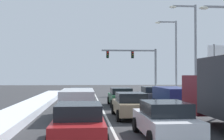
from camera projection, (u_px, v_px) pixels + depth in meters
ground_plane at (133, 116)px, 18.16m from camera, size 120.00×120.00×0.00m
lane_stripe_between_right_lane_and_center_lane at (148, 109)px, 21.78m from camera, size 0.14×38.37×0.01m
lane_stripe_between_center_lane_and_left_lane at (103, 110)px, 21.48m from camera, size 0.14×38.37×0.01m
snow_bank_right_shoulder at (215, 106)px, 22.27m from camera, size 2.12×38.37×0.47m
snow_bank_left_shoulder at (30, 107)px, 21.00m from camera, size 2.13×38.37×0.45m
suv_navy_right_lane_second at (173, 96)px, 21.10m from camera, size 2.16×4.90×1.67m
sedan_charcoal_right_lane_third at (152, 95)px, 27.01m from camera, size 2.00×4.50×1.51m
sedan_white_center_lane_nearest at (165, 120)px, 11.55m from camera, size 2.00×4.50×1.51m
sedan_tan_center_lane_second at (130, 105)px, 17.56m from camera, size 2.00×4.50×1.51m
sedan_green_center_lane_third at (121, 97)px, 24.26m from camera, size 2.00×4.50×1.51m
sedan_red_left_lane_nearest at (79, 123)px, 10.81m from camera, size 2.00×4.50×1.51m
suv_silver_left_lane_second at (78, 100)px, 17.79m from camera, size 2.16×4.90×1.67m
sedan_gray_left_lane_third at (80, 97)px, 24.33m from camera, size 2.00×4.50×1.51m
traffic_light_gantry at (139, 61)px, 39.46m from camera, size 7.54×0.47×6.20m
street_lamp_right_mid at (192, 45)px, 27.60m from camera, size 2.66×0.36×9.31m
street_lamp_right_far at (173, 52)px, 34.57m from camera, size 2.66×0.36×9.10m
roadside_sign_right at (224, 60)px, 27.41m from camera, size 3.20×0.16×5.50m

